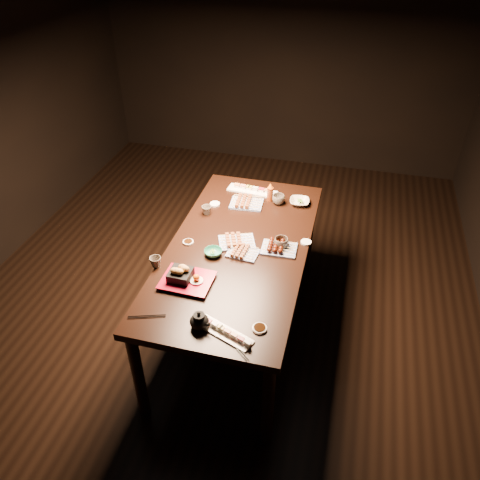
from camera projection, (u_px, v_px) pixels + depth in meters
The scene contains 23 objects.
ground at pixel (222, 297), 3.77m from camera, with size 5.00×5.00×0.00m, color black.
dining_table at pixel (238, 289), 3.31m from camera, with size 0.90×1.80×0.75m, color black.
sushi_platter_near at pixel (224, 331), 2.46m from camera, with size 0.33×0.09×0.04m, color white, non-canonical shape.
sushi_platter_far at pixel (252, 189), 3.63m from camera, with size 0.39×0.11×0.05m, color white, non-canonical shape.
yakitori_plate_center at pixel (237, 240), 3.10m from camera, with size 0.23×0.17×0.06m, color #828EB6, non-canonical shape.
yakitori_plate_right at pixel (243, 251), 3.00m from camera, with size 0.20×0.14×0.05m, color #828EB6, non-canonical shape.
yakitori_plate_left at pixel (247, 201), 3.48m from camera, with size 0.24×0.17×0.06m, color #828EB6, non-canonical shape.
tsukune_plate at pixel (279, 246), 3.04m from camera, with size 0.23×0.16×0.06m, color #828EB6, non-canonical shape.
edamame_bowl_green at pixel (213, 253), 3.00m from camera, with size 0.12×0.12×0.04m, color #2B8667.
edamame_bowl_cream at pixel (299, 202), 3.49m from camera, with size 0.14×0.14×0.04m, color beige.
tempura_tray at pixel (187, 275), 2.77m from camera, with size 0.30×0.24×0.11m, color black, non-canonical shape.
teacup_near_left at pixel (156, 262), 2.90m from camera, with size 0.07×0.07×0.07m, color #51483E.
teacup_mid_right at pixel (281, 243), 3.05m from camera, with size 0.09×0.09×0.07m, color #51483E.
teacup_far_left at pixel (207, 210), 3.37m from camera, with size 0.07×0.07×0.07m, color #51483E.
teacup_far_right at pixel (278, 199), 3.49m from camera, with size 0.09×0.09×0.07m, color #51483E.
teapot at pixel (199, 320), 2.48m from camera, with size 0.12×0.12×0.11m, color black, non-canonical shape.
condiment_bottle at pixel (270, 192), 3.50m from camera, with size 0.05×0.05×0.14m, color maroon.
sauce_dish_west at pixel (188, 242), 3.11m from camera, with size 0.07×0.07×0.01m, color white.
sauce_dish_east at pixel (306, 242), 3.11m from camera, with size 0.07×0.07×0.01m, color white.
sauce_dish_se at pixel (260, 328), 2.50m from camera, with size 0.08×0.08×0.01m, color white.
sauce_dish_nw at pixel (215, 204), 3.49m from camera, with size 0.07×0.07×0.01m, color white.
chopsticks_near at pixel (147, 317), 2.57m from camera, with size 0.21×0.02×0.01m, color black, non-canonical shape.
chopsticks_se at pixel (237, 348), 2.40m from camera, with size 0.20×0.02×0.01m, color black, non-canonical shape.
Camera 1 is at (0.82, -2.62, 2.63)m, focal length 35.00 mm.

